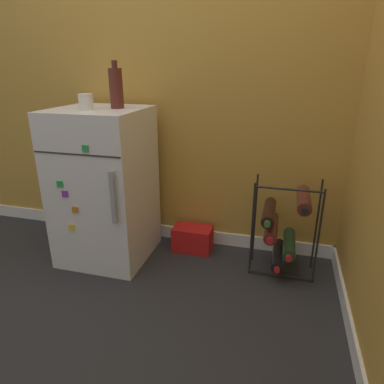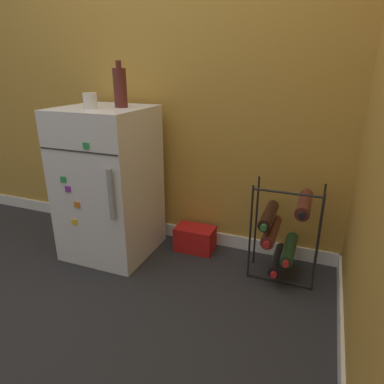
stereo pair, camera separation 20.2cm
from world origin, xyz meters
TOP-DOWN VIEW (x-y plane):
  - ground_plane at (0.00, 0.00)m, footprint 14.00×14.00m
  - wall_back at (0.00, 0.57)m, footprint 7.08×0.07m
  - mini_fridge at (-0.38, 0.21)m, footprint 0.52×0.54m
  - wine_rack at (0.70, 0.30)m, footprint 0.37×0.33m
  - soda_box at (0.13, 0.41)m, footprint 0.26×0.16m
  - fridge_top_cup at (-0.40, 0.13)m, footprint 0.08×0.08m
  - fridge_top_bottle at (-0.27, 0.25)m, footprint 0.08×0.08m

SIDE VIEW (x-z plane):
  - ground_plane at x=0.00m, z-range 0.00..0.00m
  - soda_box at x=0.13m, z-range 0.00..0.16m
  - wine_rack at x=0.70m, z-range 0.00..0.58m
  - mini_fridge at x=-0.38m, z-range 0.00..0.95m
  - fridge_top_cup at x=-0.40m, z-range 0.95..1.03m
  - fridge_top_bottle at x=-0.27m, z-range 0.93..1.19m
  - wall_back at x=0.00m, z-range -0.01..2.49m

